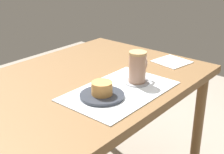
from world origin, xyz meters
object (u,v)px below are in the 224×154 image
(dining_table, at_px, (74,100))
(coffee_mug, at_px, (138,67))
(pastry_plate, at_px, (102,96))
(pastry, at_px, (102,88))

(dining_table, relative_size, coffee_mug, 9.34)
(pastry_plate, bearing_deg, dining_table, 81.36)
(pastry, relative_size, coffee_mug, 0.61)
(pastry, height_order, coffee_mug, coffee_mug)
(pastry_plate, height_order, pastry, pastry)
(pastry, xyz_separation_m, coffee_mug, (0.19, -0.02, 0.03))
(pastry_plate, height_order, coffee_mug, coffee_mug)
(dining_table, xyz_separation_m, pastry, (-0.03, -0.18, 0.12))
(dining_table, relative_size, pastry, 15.26)
(pastry_plate, distance_m, pastry, 0.03)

